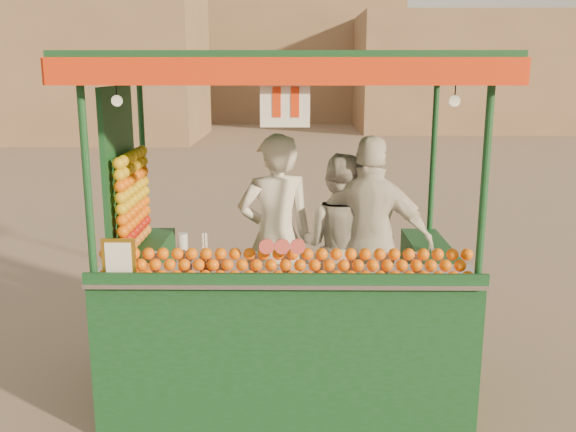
{
  "coord_description": "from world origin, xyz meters",
  "views": [
    {
      "loc": [
        -0.33,
        -4.99,
        2.7
      ],
      "look_at": [
        -0.39,
        0.03,
        1.53
      ],
      "focal_mm": 39.52,
      "sensor_mm": 36.0,
      "label": 1
    }
  ],
  "objects_px": {
    "juice_cart": "(277,290)",
    "vendor_left": "(276,238)",
    "vendor_right": "(371,241)",
    "vendor_middle": "(340,246)"
  },
  "relations": [
    {
      "from": "juice_cart",
      "to": "vendor_left",
      "type": "height_order",
      "value": "juice_cart"
    },
    {
      "from": "vendor_left",
      "to": "vendor_right",
      "type": "distance_m",
      "value": 0.83
    },
    {
      "from": "juice_cart",
      "to": "vendor_middle",
      "type": "relative_size",
      "value": 1.87
    },
    {
      "from": "juice_cart",
      "to": "vendor_right",
      "type": "height_order",
      "value": "juice_cart"
    },
    {
      "from": "vendor_left",
      "to": "vendor_right",
      "type": "bearing_deg",
      "value": 158.46
    },
    {
      "from": "juice_cart",
      "to": "vendor_right",
      "type": "relative_size",
      "value": 1.69
    },
    {
      "from": "vendor_left",
      "to": "vendor_middle",
      "type": "height_order",
      "value": "vendor_left"
    },
    {
      "from": "vendor_middle",
      "to": "vendor_right",
      "type": "height_order",
      "value": "vendor_right"
    },
    {
      "from": "vendor_right",
      "to": "vendor_left",
      "type": "bearing_deg",
      "value": 9.77
    },
    {
      "from": "juice_cart",
      "to": "vendor_right",
      "type": "xyz_separation_m",
      "value": [
        0.81,
        0.34,
        0.33
      ]
    }
  ]
}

